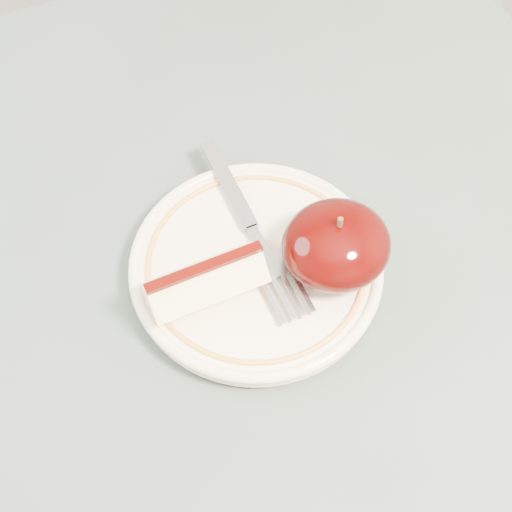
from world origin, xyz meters
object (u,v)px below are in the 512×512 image
object	(u,v)px
apple_half	(336,245)
plate	(256,266)
fork	(252,229)
table	(163,455)

from	to	relation	value
apple_half	plate	bearing A→B (deg)	159.34
plate	fork	world-z (taller)	fork
apple_half	fork	bearing A→B (deg)	135.04
plate	apple_half	size ratio (longest dim) A/B	2.39
plate	apple_half	distance (m)	0.06
plate	fork	bearing A→B (deg)	75.33
table	plate	xyz separation A→B (m)	(0.11, 0.08, 0.10)
table	fork	size ratio (longest dim) A/B	5.08
plate	apple_half	bearing A→B (deg)	-20.66
table	fork	bearing A→B (deg)	42.47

